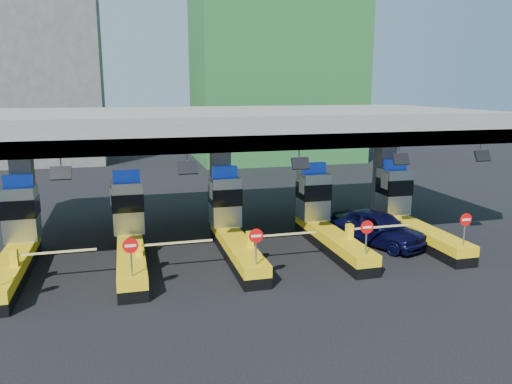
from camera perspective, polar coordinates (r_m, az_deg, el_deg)
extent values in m
plane|color=black|center=(25.46, -2.69, -6.94)|extent=(120.00, 120.00, 0.00)
cube|color=slate|center=(27.12, -4.18, 7.70)|extent=(28.00, 12.00, 1.50)
cube|color=#4C4C49|center=(21.60, -1.31, 5.60)|extent=(28.00, 0.60, 0.70)
cube|color=slate|center=(27.58, -24.93, -0.66)|extent=(1.00, 1.00, 5.50)
cube|color=slate|center=(27.59, -4.07, 0.43)|extent=(1.00, 1.00, 5.50)
cube|color=slate|center=(31.02, 14.39, 1.36)|extent=(1.00, 1.00, 5.50)
cylinder|color=slate|center=(21.22, -21.42, 3.04)|extent=(0.06, 0.06, 0.50)
cube|color=black|center=(21.08, -21.41, 2.02)|extent=(0.80, 0.38, 0.54)
cylinder|color=slate|center=(21.23, -7.89, 3.75)|extent=(0.06, 0.06, 0.50)
cube|color=black|center=(21.09, -7.79, 2.74)|extent=(0.80, 0.38, 0.54)
cylinder|color=slate|center=(22.39, 4.94, 4.24)|extent=(0.06, 0.06, 0.50)
cube|color=black|center=(22.25, 5.10, 3.28)|extent=(0.80, 0.38, 0.54)
cylinder|color=slate|center=(24.53, 16.04, 4.49)|extent=(0.06, 0.06, 0.50)
cube|color=black|center=(24.41, 16.23, 3.61)|extent=(0.80, 0.38, 0.54)
cylinder|color=slate|center=(27.11, 24.26, 4.56)|extent=(0.06, 0.06, 0.50)
cube|color=black|center=(27.00, 24.47, 3.77)|extent=(0.80, 0.38, 0.54)
cube|color=black|center=(24.44, -25.98, -8.38)|extent=(1.20, 8.00, 0.50)
cube|color=#E5B70C|center=(24.28, -26.09, -7.27)|extent=(1.20, 8.00, 0.50)
cube|color=#9EA3A8|center=(26.52, -25.27, -2.16)|extent=(1.50, 1.50, 2.60)
cube|color=black|center=(26.43, -25.33, -1.54)|extent=(1.56, 1.56, 0.90)
cube|color=#0C2DBF|center=(26.21, -25.57, 1.20)|extent=(1.30, 0.35, 0.55)
cube|color=white|center=(26.25, -27.23, -0.91)|extent=(0.06, 0.70, 0.90)
cube|color=#E5B70C|center=(22.91, -25.92, -6.78)|extent=(0.30, 0.35, 0.70)
cube|color=white|center=(22.61, -21.82, -6.40)|extent=(3.20, 0.08, 0.08)
cube|color=black|center=(23.93, -14.06, -7.92)|extent=(1.20, 8.00, 0.50)
cube|color=#E5B70C|center=(23.77, -14.13, -6.78)|extent=(1.20, 8.00, 0.50)
cube|color=#9EA3A8|center=(26.05, -14.41, -1.62)|extent=(1.50, 1.50, 2.60)
cube|color=black|center=(25.97, -14.44, -0.98)|extent=(1.56, 1.56, 0.90)
cube|color=#0C2DBF|center=(25.74, -14.59, 1.81)|extent=(1.30, 0.35, 0.55)
cube|color=white|center=(25.62, -16.27, -0.34)|extent=(0.06, 0.70, 0.90)
cylinder|color=slate|center=(20.07, -14.06, -7.56)|extent=(0.07, 0.07, 1.30)
cylinder|color=red|center=(19.86, -14.15, -5.96)|extent=(0.60, 0.04, 0.60)
cube|color=white|center=(19.83, -14.15, -5.98)|extent=(0.42, 0.02, 0.10)
cube|color=#E5B70C|center=(22.45, -13.25, -6.24)|extent=(0.30, 0.35, 0.70)
cube|color=white|center=(22.51, -9.04, -5.75)|extent=(3.20, 0.08, 0.08)
cube|color=black|center=(24.46, -2.19, -7.12)|extent=(1.20, 8.00, 0.50)
cube|color=#E5B70C|center=(24.30, -2.20, -6.01)|extent=(1.20, 8.00, 0.50)
cube|color=#9EA3A8|center=(26.54, -3.56, -1.01)|extent=(1.50, 1.50, 2.60)
cube|color=black|center=(26.45, -3.56, -0.39)|extent=(1.56, 1.56, 0.90)
cube|color=#0C2DBF|center=(26.23, -3.61, 2.35)|extent=(1.30, 0.35, 0.55)
cube|color=white|center=(25.96, -5.18, 0.25)|extent=(0.06, 0.70, 0.90)
cylinder|color=slate|center=(20.70, -0.01, -6.60)|extent=(0.07, 0.07, 1.30)
cylinder|color=red|center=(20.49, 0.01, -5.03)|extent=(0.60, 0.04, 0.60)
cube|color=white|center=(20.46, 0.03, -5.05)|extent=(0.42, 0.02, 0.10)
cube|color=#E5B70C|center=(23.08, -0.70, -5.41)|extent=(0.30, 0.35, 0.70)
cube|color=white|center=(23.50, 3.21, -4.86)|extent=(3.20, 0.08, 0.08)
cube|color=black|center=(25.96, 8.70, -6.12)|extent=(1.20, 8.00, 0.50)
cube|color=#E5B70C|center=(25.81, 8.73, -5.07)|extent=(1.20, 8.00, 0.50)
cube|color=#9EA3A8|center=(27.92, 6.55, -0.42)|extent=(1.50, 1.50, 2.60)
cube|color=black|center=(27.84, 6.58, 0.17)|extent=(1.56, 1.56, 0.90)
cube|color=#0C2DBF|center=(27.63, 6.62, 2.78)|extent=(1.30, 0.35, 0.55)
cube|color=white|center=(27.22, 5.24, 0.79)|extent=(0.06, 0.70, 0.90)
cylinder|color=slate|center=(22.45, 12.48, -5.40)|extent=(0.07, 0.07, 1.30)
cylinder|color=red|center=(22.25, 12.58, -3.95)|extent=(0.60, 0.04, 0.60)
cube|color=white|center=(22.23, 12.61, -3.97)|extent=(0.42, 0.02, 0.10)
cube|color=#E5B70C|center=(24.73, 10.63, -4.43)|extent=(0.30, 0.35, 0.70)
cube|color=white|center=(25.45, 14.01, -3.89)|extent=(3.20, 0.08, 0.08)
cube|color=black|center=(28.27, 18.07, -5.08)|extent=(1.20, 8.00, 0.50)
cube|color=#E5B70C|center=(28.13, 18.14, -4.11)|extent=(1.20, 8.00, 0.50)
cube|color=#9EA3A8|center=(30.08, 15.45, 0.11)|extent=(1.50, 1.50, 2.60)
cube|color=black|center=(30.01, 15.50, 0.66)|extent=(1.56, 1.56, 0.90)
cube|color=#0C2DBF|center=(29.81, 15.62, 3.09)|extent=(1.30, 0.35, 0.55)
cube|color=white|center=(29.30, 14.47, 1.25)|extent=(0.06, 0.70, 0.90)
cylinder|color=slate|center=(25.08, 22.72, -4.23)|extent=(0.07, 0.07, 1.30)
cylinder|color=red|center=(24.91, 22.87, -2.92)|extent=(0.60, 0.04, 0.60)
cube|color=white|center=(24.89, 22.90, -2.93)|extent=(0.42, 0.02, 0.10)
cube|color=#E5B70C|center=(27.22, 20.20, -3.47)|extent=(0.30, 0.35, 0.70)
cube|color=white|center=(28.16, 22.98, -2.98)|extent=(3.20, 0.08, 0.08)
cube|color=#1E5926|center=(58.42, 2.25, 17.55)|extent=(18.00, 12.00, 28.00)
cube|color=#4C4C49|center=(60.25, -23.96, 11.63)|extent=(14.00, 10.00, 18.00)
imported|color=black|center=(27.31, 13.74, -3.96)|extent=(4.14, 5.82, 1.84)
imported|color=maroon|center=(27.86, 13.04, -4.22)|extent=(2.17, 4.04, 1.27)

